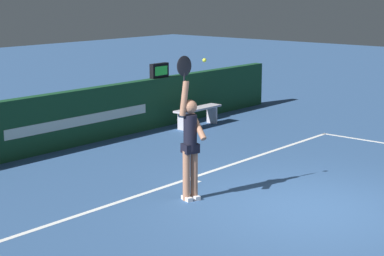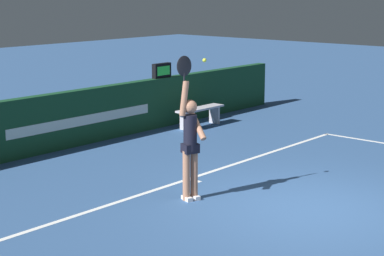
# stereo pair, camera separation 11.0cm
# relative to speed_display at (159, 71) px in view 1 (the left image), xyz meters

# --- Properties ---
(ground_plane) EXTENTS (60.00, 60.00, 0.00)m
(ground_plane) POSITION_rel_speed_display_xyz_m (-3.28, -6.47, -1.48)
(ground_plane) COLOR #325486
(court_lines) EXTENTS (10.62, 5.19, 0.00)m
(court_lines) POSITION_rel_speed_display_xyz_m (-3.28, -6.32, -1.47)
(court_lines) COLOR white
(court_lines) RESTS_ON ground
(back_wall) EXTENTS (15.64, 0.26, 1.29)m
(back_wall) POSITION_rel_speed_display_xyz_m (-3.28, 0.00, -0.83)
(back_wall) COLOR #154225
(back_wall) RESTS_ON ground
(speed_display) EXTENTS (0.59, 0.14, 0.38)m
(speed_display) POSITION_rel_speed_display_xyz_m (0.00, 0.00, 0.00)
(speed_display) COLOR black
(speed_display) RESTS_ON back_wall
(tennis_player) EXTENTS (0.46, 0.47, 2.49)m
(tennis_player) POSITION_rel_speed_display_xyz_m (-4.20, -4.64, -0.44)
(tennis_player) COLOR #AA7357
(tennis_player) RESTS_ON ground
(tennis_ball) EXTENTS (0.07, 0.07, 0.07)m
(tennis_ball) POSITION_rel_speed_display_xyz_m (-3.93, -4.72, 0.92)
(tennis_ball) COLOR #D0DD34
(courtside_bench_near) EXTENTS (1.56, 0.36, 0.51)m
(courtside_bench_near) POSITION_rel_speed_display_xyz_m (0.59, -0.81, -1.09)
(courtside_bench_near) COLOR #B7B2BD
(courtside_bench_near) RESTS_ON ground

